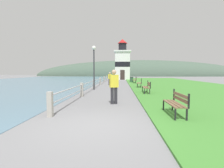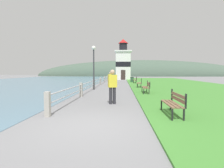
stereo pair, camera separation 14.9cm
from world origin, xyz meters
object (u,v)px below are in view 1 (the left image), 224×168
object	(u,v)px
park_bench_far	(140,82)
park_bench_midway	(147,86)
person_strolling	(110,78)
park_bench_by_lighthouse	(135,79)
lamp_post	(94,60)
lighthouse	(122,63)
park_bench_near	(176,102)
trash_bin	(132,80)
person_by_railing	(114,85)

from	to	relation	value
park_bench_far	park_bench_midway	bearing A→B (deg)	96.18
person_strolling	park_bench_far	bearing A→B (deg)	-121.31
park_bench_by_lighthouse	lamp_post	bearing A→B (deg)	67.00
park_bench_far	lamp_post	xyz separation A→B (m)	(-4.43, -2.53, 2.20)
lighthouse	person_strolling	distance (m)	15.77
park_bench_far	park_bench_by_lighthouse	size ratio (longest dim) A/B	0.87
park_bench_by_lighthouse	person_strolling	world-z (taller)	person_strolling
lighthouse	person_strolling	xyz separation A→B (m)	(-1.71, -15.44, -2.66)
park_bench_midway	park_bench_by_lighthouse	world-z (taller)	same
park_bench_by_lighthouse	person_strolling	size ratio (longest dim) A/B	1.22
park_bench_near	lamp_post	bearing A→B (deg)	-64.10
trash_bin	lighthouse	bearing A→B (deg)	97.24
park_bench_midway	lighthouse	distance (m)	24.04
park_bench_near	person_by_railing	xyz separation A→B (m)	(-2.40, 2.34, 0.41)
park_bench_midway	trash_bin	bearing A→B (deg)	-86.04
park_bench_by_lighthouse	lighthouse	xyz separation A→B (m)	(-1.69, 12.15, 2.98)
park_bench_far	person_by_railing	size ratio (longest dim) A/B	0.96
person_by_railing	park_bench_far	bearing A→B (deg)	-31.97
lighthouse	park_bench_midway	bearing A→B (deg)	-86.04
trash_bin	person_strolling	bearing A→B (deg)	-120.54
park_bench_near	person_strolling	bearing A→B (deg)	-77.29
lighthouse	trash_bin	xyz separation A→B (m)	(1.31, -10.33, -3.10)
park_bench_near	park_bench_midway	size ratio (longest dim) A/B	0.88
park_bench_near	lamp_post	xyz separation A→B (m)	(-4.47, 9.21, 2.20)
park_bench_midway	park_bench_near	bearing A→B (deg)	93.05
park_bench_midway	person_by_railing	world-z (taller)	person_by_railing
park_bench_far	park_bench_by_lighthouse	world-z (taller)	same
park_bench_near	park_bench_far	xyz separation A→B (m)	(-0.04, 11.75, 0.00)
park_bench_by_lighthouse	trash_bin	distance (m)	1.86
lighthouse	lamp_post	xyz separation A→B (m)	(-2.77, -21.38, -0.78)
lighthouse	trash_bin	size ratio (longest dim) A/B	10.05
park_bench_far	lighthouse	distance (m)	19.16
park_bench_near	person_strolling	size ratio (longest dim) A/B	1.03
park_bench_midway	lighthouse	world-z (taller)	lighthouse
person_by_railing	trash_bin	xyz separation A→B (m)	(2.01, 17.93, -0.52)
park_bench_midway	park_bench_by_lighthouse	xyz separation A→B (m)	(0.04, 11.65, 0.00)
lamp_post	park_bench_midway	bearing A→B (deg)	-28.74
person_by_railing	person_strolling	bearing A→B (deg)	-13.39
trash_bin	park_bench_midway	bearing A→B (deg)	-88.58
park_bench_far	trash_bin	world-z (taller)	park_bench_far
park_bench_midway	park_bench_far	distance (m)	4.95
person_strolling	trash_bin	bearing A→B (deg)	-16.54
person_by_railing	trash_bin	world-z (taller)	person_by_railing
lighthouse	trash_bin	distance (m)	10.86
park_bench_near	lamp_post	size ratio (longest dim) A/B	0.41
park_bench_near	park_bench_by_lighthouse	distance (m)	18.45
lighthouse	lamp_post	world-z (taller)	lighthouse
trash_bin	lamp_post	xyz separation A→B (m)	(-4.08, -11.05, 2.31)
park_bench_midway	trash_bin	world-z (taller)	park_bench_midway
lighthouse	park_bench_far	bearing A→B (deg)	-84.96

